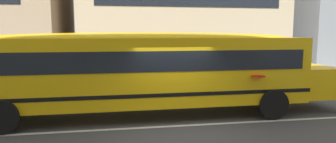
% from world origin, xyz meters
% --- Properties ---
extents(ground_plane, '(400.00, 400.00, 0.00)m').
position_xyz_m(ground_plane, '(0.00, 0.00, 0.00)').
color(ground_plane, '#424244').
extents(sidewalk_far, '(120.00, 3.00, 0.01)m').
position_xyz_m(sidewalk_far, '(0.00, 8.08, 0.01)').
color(sidewalk_far, gray).
rests_on(sidewalk_far, ground_plane).
extents(lane_centreline, '(110.00, 0.16, 0.01)m').
position_xyz_m(lane_centreline, '(0.00, 0.00, 0.00)').
color(lane_centreline, silver).
rests_on(lane_centreline, ground_plane).
extents(school_bus, '(13.30, 3.15, 2.97)m').
position_xyz_m(school_bus, '(-0.59, 1.46, 1.76)').
color(school_bus, yellow).
rests_on(school_bus, ground_plane).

